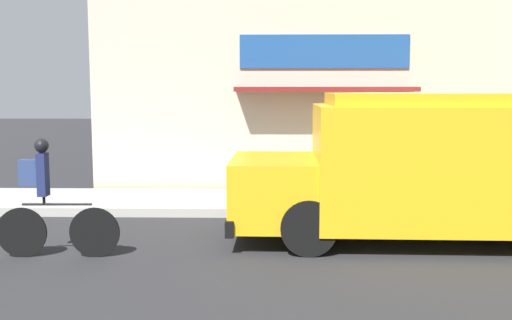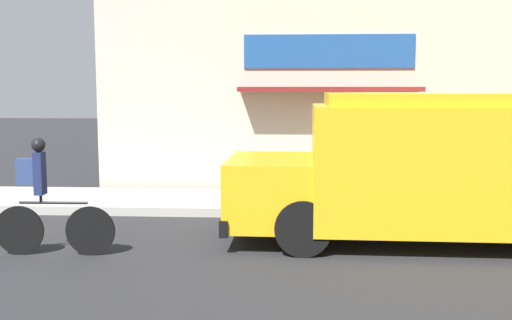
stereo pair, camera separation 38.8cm
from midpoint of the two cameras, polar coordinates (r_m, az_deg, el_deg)
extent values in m
plane|color=#2B2B2D|center=(11.32, 14.48, -5.46)|extent=(70.00, 70.00, 0.00)
cube|color=#ADAAA3|center=(12.36, 13.36, -4.01)|extent=(28.00, 2.19, 0.16)
cube|color=beige|center=(13.49, 12.45, 7.45)|extent=(13.46, 0.18, 5.10)
cube|color=#1E4C93|center=(13.19, 5.67, 10.25)|extent=(3.66, 0.05, 0.72)
cube|color=maroon|center=(12.81, 5.74, 6.73)|extent=(3.84, 0.76, 0.10)
cube|color=yellow|center=(9.75, 18.87, -0.44)|extent=(4.87, 2.26, 1.83)
cube|color=yellow|center=(9.42, 0.52, -2.85)|extent=(1.34, 2.03, 1.01)
cube|color=yellow|center=(9.68, 19.11, 5.49)|extent=(4.48, 2.08, 0.19)
cube|color=black|center=(9.54, -3.19, -5.20)|extent=(0.16, 2.14, 0.24)
cube|color=red|center=(10.77, 10.08, 0.98)|extent=(0.03, 0.44, 0.44)
cylinder|color=black|center=(10.40, 3.52, -4.07)|extent=(0.81, 0.27, 0.81)
cylinder|color=black|center=(8.58, 3.74, -6.44)|extent=(0.81, 0.27, 0.81)
cylinder|color=black|center=(8.85, -16.34, -6.63)|extent=(0.71, 0.06, 0.71)
cylinder|color=black|center=(9.18, -22.56, -6.39)|extent=(0.71, 0.06, 0.71)
cylinder|color=black|center=(8.92, -19.61, -3.99)|extent=(0.98, 0.07, 0.04)
cylinder|color=black|center=(8.97, -20.72, -3.59)|extent=(0.04, 0.04, 0.12)
cube|color=navy|center=(8.91, -20.82, -1.31)|extent=(0.13, 0.20, 0.60)
sphere|color=black|center=(8.87, -20.93, 1.29)|extent=(0.20, 0.20, 0.20)
cube|color=navy|center=(8.98, -21.96, -1.11)|extent=(0.26, 0.15, 0.36)
cylinder|color=#38383D|center=(12.30, 7.82, -1.76)|extent=(0.56, 0.56, 0.76)
cylinder|color=black|center=(12.24, 7.85, 0.08)|extent=(0.57, 0.57, 0.04)
camera|label=1|loc=(0.19, -91.04, -0.13)|focal=42.00mm
camera|label=2|loc=(0.19, 88.96, 0.13)|focal=42.00mm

